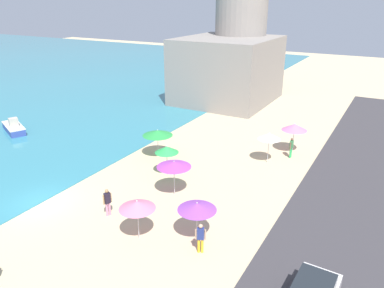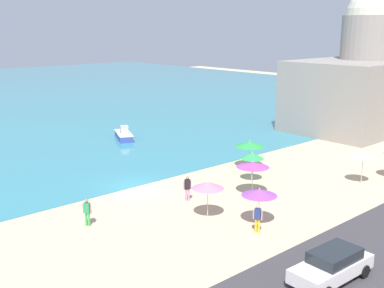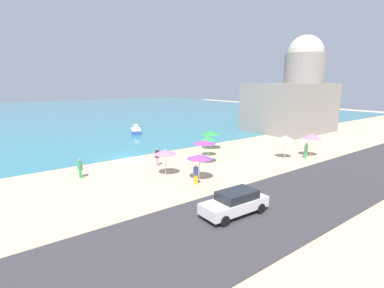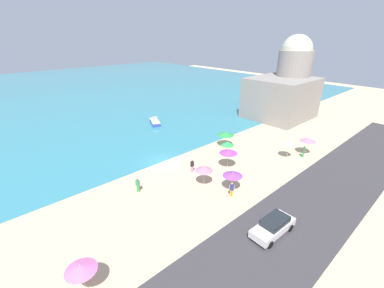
# 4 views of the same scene
# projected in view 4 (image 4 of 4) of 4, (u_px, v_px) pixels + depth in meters

# --- Properties ---
(ground_plane) EXTENTS (160.00, 160.00, 0.00)m
(ground_plane) POSITION_uv_depth(u_px,v_px,m) (163.00, 162.00, 34.59)
(ground_plane) COLOR #CDB58B
(sea) EXTENTS (150.00, 110.00, 0.05)m
(sea) POSITION_uv_depth(u_px,v_px,m) (46.00, 95.00, 71.95)
(sea) COLOR teal
(sea) RESTS_ON ground_plane
(coastal_road) EXTENTS (80.00, 8.00, 0.06)m
(coastal_road) POSITION_uv_depth(u_px,v_px,m) (285.00, 232.00, 22.34)
(coastal_road) COLOR #383539
(coastal_road) RESTS_ON ground_plane
(beach_umbrella_0) EXTENTS (1.99, 1.99, 2.43)m
(beach_umbrella_0) POSITION_uv_depth(u_px,v_px,m) (204.00, 169.00, 28.38)
(beach_umbrella_0) COLOR #B2B2B7
(beach_umbrella_0) RESTS_ON ground_plane
(beach_umbrella_1) EXTENTS (2.31, 2.31, 2.49)m
(beach_umbrella_1) POSITION_uv_depth(u_px,v_px,m) (228.00, 152.00, 32.20)
(beach_umbrella_1) COLOR #B2B2B7
(beach_umbrella_1) RESTS_ON ground_plane
(beach_umbrella_2) EXTENTS (1.83, 1.83, 2.57)m
(beach_umbrella_2) POSITION_uv_depth(u_px,v_px,m) (289.00, 143.00, 34.69)
(beach_umbrella_2) COLOR #B2B2B7
(beach_umbrella_2) RESTS_ON ground_plane
(beach_umbrella_3) EXTENTS (2.06, 2.06, 2.47)m
(beach_umbrella_3) POSITION_uv_depth(u_px,v_px,m) (81.00, 268.00, 16.36)
(beach_umbrella_3) COLOR #B2B2B7
(beach_umbrella_3) RESTS_ON ground_plane
(beach_umbrella_4) EXTENTS (2.12, 2.12, 2.63)m
(beach_umbrella_4) POSITION_uv_depth(u_px,v_px,m) (308.00, 140.00, 35.80)
(beach_umbrella_4) COLOR #B2B2B7
(beach_umbrella_4) RESTS_ON ground_plane
(beach_umbrella_5) EXTENTS (2.13, 2.13, 2.30)m
(beach_umbrella_5) POSITION_uv_depth(u_px,v_px,m) (233.00, 174.00, 27.51)
(beach_umbrella_5) COLOR #B2B2B7
(beach_umbrella_5) RESTS_ON ground_plane
(beach_umbrella_6) EXTENTS (1.77, 1.77, 2.38)m
(beach_umbrella_6) POSITION_uv_depth(u_px,v_px,m) (228.00, 144.00, 35.05)
(beach_umbrella_6) COLOR #B2B2B7
(beach_umbrella_6) RESTS_ON ground_plane
(beach_umbrella_7) EXTENTS (2.50, 2.50, 2.37)m
(beach_umbrella_7) POSITION_uv_depth(u_px,v_px,m) (226.00, 134.00, 38.44)
(beach_umbrella_7) COLOR #B2B2B7
(beach_umbrella_7) RESTS_ON ground_plane
(bather_0) EXTENTS (0.54, 0.34, 1.79)m
(bather_0) POSITION_uv_depth(u_px,v_px,m) (192.00, 165.00, 31.56)
(bather_0) COLOR pink
(bather_0) RESTS_ON ground_plane
(bather_1) EXTENTS (0.38, 0.49, 1.70)m
(bather_1) POSITION_uv_depth(u_px,v_px,m) (138.00, 184.00, 27.68)
(bather_1) COLOR green
(bather_1) RESTS_ON ground_plane
(bather_2) EXTENTS (0.57, 0.25, 1.75)m
(bather_2) POSITION_uv_depth(u_px,v_px,m) (304.00, 151.00, 35.43)
(bather_2) COLOR green
(bather_2) RESTS_ON ground_plane
(bather_3) EXTENTS (0.36, 0.52, 1.72)m
(bather_3) POSITION_uv_depth(u_px,v_px,m) (232.00, 189.00, 26.85)
(bather_3) COLOR yellow
(bather_3) RESTS_ON ground_plane
(parked_car_0) EXTENTS (4.47, 2.00, 1.50)m
(parked_car_0) POSITION_uv_depth(u_px,v_px,m) (273.00, 226.00, 21.86)
(parked_car_0) COLOR silver
(parked_car_0) RESTS_ON coastal_road
(skiff_nearshore) EXTENTS (2.94, 4.44, 1.52)m
(skiff_nearshore) POSITION_uv_depth(u_px,v_px,m) (155.00, 122.00, 48.65)
(skiff_nearshore) COLOR #364A9B
(skiff_nearshore) RESTS_ON sea
(harbor_fortress) EXTENTS (13.23, 10.90, 15.82)m
(harbor_fortress) POSITION_uv_depth(u_px,v_px,m) (286.00, 88.00, 51.78)
(harbor_fortress) COLOR gray
(harbor_fortress) RESTS_ON ground_plane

